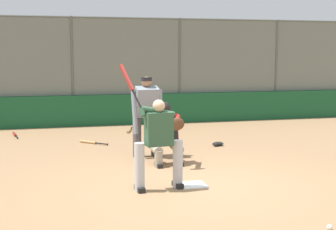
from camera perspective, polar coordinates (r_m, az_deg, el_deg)
ground_plane at (r=7.84m, az=3.04°, el=-8.53°), size 160.00×160.00×0.00m
home_plate_marker at (r=7.84m, az=3.04°, el=-8.49°), size 0.43×0.43×0.01m
backstop_fence at (r=14.31m, az=-4.97°, el=5.70°), size 16.50×0.08×3.24m
padding_wall at (r=14.30m, az=-4.85°, el=0.68°), size 16.09×0.18×0.92m
bleachers_beyond at (r=16.39m, az=-11.99°, el=1.15°), size 11.49×1.95×1.16m
batter_at_plate at (r=7.43m, az=-1.22°, el=-3.19°), size 1.00×0.57×2.00m
catcher_behind_plate at (r=9.11m, az=-0.24°, el=-2.13°), size 0.66×0.78×1.23m
umpire_home at (r=9.78m, az=-2.63°, el=0.13°), size 0.69×0.43×1.69m
spare_bat_near_backstop at (r=12.98m, az=-18.16°, el=-2.29°), size 0.21×0.84×0.07m
spare_bat_by_padding at (r=13.74m, az=-0.94°, el=-1.38°), size 0.16×0.87×0.07m
spare_bat_third_base_side at (r=13.02m, az=-4.75°, el=-1.90°), size 0.29×0.78×0.07m
spare_bat_first_base_side at (r=11.46m, az=-9.47°, el=-3.29°), size 0.64×0.62×0.07m
fielding_glove_on_dirt at (r=11.07m, az=6.07°, el=-3.53°), size 0.27×0.21×0.10m
baseball_loose at (r=6.27m, az=19.09°, el=-12.82°), size 0.07×0.07×0.07m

